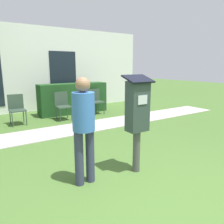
% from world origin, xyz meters
% --- Properties ---
extents(ground_plane, '(40.00, 40.00, 0.00)m').
position_xyz_m(ground_plane, '(0.00, 0.00, 0.00)').
color(ground_plane, '#476B2D').
extents(sidewalk, '(12.00, 1.10, 0.02)m').
position_xyz_m(sidewalk, '(0.00, 3.58, 0.01)').
color(sidewalk, '#B7B2A8').
rests_on(sidewalk, ground).
extents(building_facade, '(10.00, 0.26, 3.20)m').
position_xyz_m(building_facade, '(0.00, 6.86, 1.60)').
color(building_facade, white).
rests_on(building_facade, ground).
extents(parking_meter, '(0.44, 0.31, 1.59)m').
position_xyz_m(parking_meter, '(0.31, 0.73, 1.02)').
color(parking_meter, '#4C4C4C').
rests_on(parking_meter, ground).
extents(person_standing, '(0.32, 0.32, 1.58)m').
position_xyz_m(person_standing, '(-0.57, 0.86, 0.93)').
color(person_standing, '#333851').
rests_on(person_standing, ground).
extents(outdoor_chair_left, '(0.44, 0.44, 0.90)m').
position_xyz_m(outdoor_chair_left, '(-0.76, 5.02, 0.53)').
color(outdoor_chair_left, '#334738').
rests_on(outdoor_chair_left, ground).
extents(outdoor_chair_middle, '(0.44, 0.44, 0.90)m').
position_xyz_m(outdoor_chair_middle, '(0.60, 4.84, 0.53)').
color(outdoor_chair_middle, '#334738').
rests_on(outdoor_chair_middle, ground).
extents(outdoor_chair_right, '(0.44, 0.44, 0.90)m').
position_xyz_m(outdoor_chair_right, '(1.96, 5.07, 0.53)').
color(outdoor_chair_right, '#334738').
rests_on(outdoor_chair_right, ground).
extents(hedge_row, '(2.52, 0.60, 1.10)m').
position_xyz_m(hedge_row, '(1.31, 5.60, 0.55)').
color(hedge_row, '#1E471E').
rests_on(hedge_row, ground).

